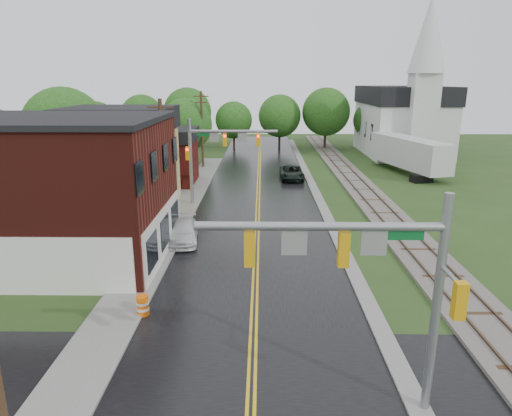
{
  "coord_description": "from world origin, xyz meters",
  "views": [
    {
      "loc": [
        0.34,
        -10.45,
        10.25
      ],
      "look_at": [
        0.02,
        13.51,
        3.5
      ],
      "focal_mm": 32.0,
      "sensor_mm": 36.0,
      "label": 1
    }
  ],
  "objects_px": {
    "brick_building": "(40,189)",
    "utility_pole_c": "(202,128)",
    "pickup_white": "(183,232)",
    "tree_left_c": "(134,134)",
    "tree_left_b": "(66,131)",
    "church": "(405,113)",
    "traffic_signal_near": "(368,267)",
    "suv_dark": "(292,173)",
    "construction_barrel": "(143,306)",
    "tree_left_e": "(187,126)",
    "traffic_signal_far": "(216,146)",
    "semi_trailer": "(409,153)",
    "utility_pole_b": "(163,159)"
  },
  "relations": [
    {
      "from": "semi_trailer",
      "to": "construction_barrel",
      "type": "bearing_deg",
      "value": -123.69
    },
    {
      "from": "utility_pole_c",
      "to": "pickup_white",
      "type": "distance_m",
      "value": 26.64
    },
    {
      "from": "traffic_signal_far",
      "to": "utility_pole_c",
      "type": "bearing_deg",
      "value": 101.09
    },
    {
      "from": "tree_left_c",
      "to": "construction_barrel",
      "type": "xyz_separation_m",
      "value": [
        8.85,
        -31.91,
        -4.03
      ]
    },
    {
      "from": "semi_trailer",
      "to": "brick_building",
      "type": "bearing_deg",
      "value": -138.69
    },
    {
      "from": "church",
      "to": "suv_dark",
      "type": "xyz_separation_m",
      "value": [
        -16.5,
        -16.48,
        -5.12
      ]
    },
    {
      "from": "tree_left_b",
      "to": "tree_left_c",
      "type": "relative_size",
      "value": 1.27
    },
    {
      "from": "tree_left_b",
      "to": "semi_trailer",
      "type": "distance_m",
      "value": 36.01
    },
    {
      "from": "tree_left_e",
      "to": "suv_dark",
      "type": "distance_m",
      "value": 15.62
    },
    {
      "from": "utility_pole_b",
      "to": "tree_left_e",
      "type": "relative_size",
      "value": 1.1
    },
    {
      "from": "tree_left_c",
      "to": "suv_dark",
      "type": "relative_size",
      "value": 1.48
    },
    {
      "from": "tree_left_e",
      "to": "suv_dark",
      "type": "relative_size",
      "value": 1.58
    },
    {
      "from": "traffic_signal_far",
      "to": "church",
      "type": "bearing_deg",
      "value": 48.73
    },
    {
      "from": "tree_left_e",
      "to": "pickup_white",
      "type": "height_order",
      "value": "tree_left_e"
    },
    {
      "from": "utility_pole_c",
      "to": "brick_building",
      "type": "bearing_deg",
      "value": -101.09
    },
    {
      "from": "traffic_signal_far",
      "to": "tree_left_b",
      "type": "distance_m",
      "value": 15.21
    },
    {
      "from": "church",
      "to": "brick_building",
      "type": "bearing_deg",
      "value": -129.98
    },
    {
      "from": "utility_pole_c",
      "to": "semi_trailer",
      "type": "xyz_separation_m",
      "value": [
        23.68,
        -3.19,
        -2.36
      ]
    },
    {
      "from": "traffic_signal_far",
      "to": "utility_pole_b",
      "type": "bearing_deg",
      "value": -123.68
    },
    {
      "from": "tree_left_e",
      "to": "construction_barrel",
      "type": "height_order",
      "value": "tree_left_e"
    },
    {
      "from": "brick_building",
      "to": "suv_dark",
      "type": "height_order",
      "value": "brick_building"
    },
    {
      "from": "brick_building",
      "to": "tree_left_e",
      "type": "height_order",
      "value": "brick_building"
    },
    {
      "from": "traffic_signal_far",
      "to": "semi_trailer",
      "type": "bearing_deg",
      "value": 34.16
    },
    {
      "from": "brick_building",
      "to": "pickup_white",
      "type": "bearing_deg",
      "value": 19.7
    },
    {
      "from": "church",
      "to": "pickup_white",
      "type": "bearing_deg",
      "value": -124.57
    },
    {
      "from": "construction_barrel",
      "to": "utility_pole_b",
      "type": "bearing_deg",
      "value": 97.32
    },
    {
      "from": "utility_pole_b",
      "to": "tree_left_c",
      "type": "relative_size",
      "value": 1.18
    },
    {
      "from": "traffic_signal_near",
      "to": "suv_dark",
      "type": "bearing_deg",
      "value": 89.96
    },
    {
      "from": "tree_left_c",
      "to": "utility_pole_b",
      "type": "bearing_deg",
      "value": -68.51
    },
    {
      "from": "pickup_white",
      "to": "tree_left_c",
      "type": "bearing_deg",
      "value": 106.1
    },
    {
      "from": "tree_left_e",
      "to": "traffic_signal_near",
      "type": "bearing_deg",
      "value": -74.32
    },
    {
      "from": "traffic_signal_near",
      "to": "tree_left_e",
      "type": "height_order",
      "value": "tree_left_e"
    },
    {
      "from": "church",
      "to": "utility_pole_b",
      "type": "relative_size",
      "value": 2.22
    },
    {
      "from": "tree_left_b",
      "to": "suv_dark",
      "type": "relative_size",
      "value": 1.87
    },
    {
      "from": "tree_left_e",
      "to": "construction_barrel",
      "type": "relative_size",
      "value": 8.54
    },
    {
      "from": "brick_building",
      "to": "tree_left_e",
      "type": "relative_size",
      "value": 1.75
    },
    {
      "from": "utility_pole_b",
      "to": "utility_pole_c",
      "type": "height_order",
      "value": "same"
    },
    {
      "from": "pickup_white",
      "to": "construction_barrel",
      "type": "bearing_deg",
      "value": -97.29
    },
    {
      "from": "church",
      "to": "pickup_white",
      "type": "relative_size",
      "value": 4.44
    },
    {
      "from": "tree_left_b",
      "to": "church",
      "type": "bearing_deg",
      "value": 29.99
    },
    {
      "from": "tree_left_c",
      "to": "construction_barrel",
      "type": "distance_m",
      "value": 33.36
    },
    {
      "from": "utility_pole_b",
      "to": "pickup_white",
      "type": "distance_m",
      "value": 6.21
    },
    {
      "from": "utility_pole_c",
      "to": "tree_left_b",
      "type": "bearing_deg",
      "value": -132.39
    },
    {
      "from": "brick_building",
      "to": "utility_pole_c",
      "type": "height_order",
      "value": "utility_pole_c"
    },
    {
      "from": "church",
      "to": "tree_left_b",
      "type": "bearing_deg",
      "value": -150.01
    },
    {
      "from": "utility_pole_c",
      "to": "tree_left_b",
      "type": "relative_size",
      "value": 0.93
    },
    {
      "from": "tree_left_c",
      "to": "utility_pole_c",
      "type": "bearing_deg",
      "value": 30.2
    },
    {
      "from": "tree_left_e",
      "to": "pickup_white",
      "type": "relative_size",
      "value": 1.81
    },
    {
      "from": "pickup_white",
      "to": "tree_left_e",
      "type": "bearing_deg",
      "value": 92.06
    },
    {
      "from": "utility_pole_c",
      "to": "suv_dark",
      "type": "bearing_deg",
      "value": -33.21
    }
  ]
}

